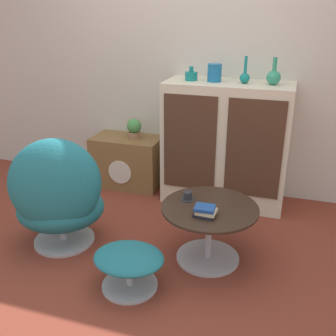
{
  "coord_description": "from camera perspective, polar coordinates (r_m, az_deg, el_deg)",
  "views": [
    {
      "loc": [
        0.94,
        -2.1,
        1.69
      ],
      "look_at": [
        0.08,
        0.56,
        0.55
      ],
      "focal_mm": 42.0,
      "sensor_mm": 36.0,
      "label": 1
    }
  ],
  "objects": [
    {
      "name": "potted_plant",
      "position": [
        3.85,
        -4.93,
        5.77
      ],
      "size": [
        0.14,
        0.14,
        0.2
      ],
      "color": "#996B4C",
      "rests_on": "tv_console"
    },
    {
      "name": "ottoman",
      "position": [
        2.59,
        -5.69,
        -13.44
      ],
      "size": [
        0.46,
        0.39,
        0.27
      ],
      "color": "#B7B7BC",
      "rests_on": "ground_plane"
    },
    {
      "name": "ground_plane",
      "position": [
        2.86,
        -5.16,
        -14.2
      ],
      "size": [
        12.0,
        12.0,
        0.0
      ],
      "primitive_type": "plane",
      "color": "brown"
    },
    {
      "name": "book_stack",
      "position": [
        2.6,
        5.43,
        -6.25
      ],
      "size": [
        0.15,
        0.13,
        0.07
      ],
      "color": "black",
      "rests_on": "coffee_table"
    },
    {
      "name": "vase_inner_left",
      "position": [
        3.46,
        6.77,
        13.58
      ],
      "size": [
        0.12,
        0.12,
        0.15
      ],
      "color": "#196699",
      "rests_on": "sideboard"
    },
    {
      "name": "tv_console",
      "position": [
        3.99,
        -5.89,
        0.97
      ],
      "size": [
        0.68,
        0.4,
        0.51
      ],
      "color": "brown",
      "rests_on": "ground_plane"
    },
    {
      "name": "vase_inner_right",
      "position": [
        3.43,
        11.09,
        12.91
      ],
      "size": [
        0.09,
        0.09,
        0.22
      ],
      "color": "#147A75",
      "rests_on": "sideboard"
    },
    {
      "name": "wall_back",
      "position": [
        3.76,
        3.41,
        16.2
      ],
      "size": [
        6.4,
        0.06,
        2.6
      ],
      "color": "beige",
      "rests_on": "ground_plane"
    },
    {
      "name": "vase_rightmost",
      "position": [
        3.41,
        15.07,
        12.69
      ],
      "size": [
        0.12,
        0.12,
        0.22
      ],
      "color": "#2D8E6B",
      "rests_on": "sideboard"
    },
    {
      "name": "egg_chair",
      "position": [
        2.98,
        -15.65,
        -4.13
      ],
      "size": [
        0.84,
        0.81,
        0.89
      ],
      "color": "#B7B7BC",
      "rests_on": "ground_plane"
    },
    {
      "name": "coffee_table",
      "position": [
        2.8,
        5.98,
        -8.3
      ],
      "size": [
        0.67,
        0.67,
        0.42
      ],
      "color": "#B7B7BC",
      "rests_on": "ground_plane"
    },
    {
      "name": "sideboard",
      "position": [
        3.59,
        8.35,
        3.45
      ],
      "size": [
        1.1,
        0.48,
        1.11
      ],
      "color": "beige",
      "rests_on": "ground_plane"
    },
    {
      "name": "teacup",
      "position": [
        2.81,
        2.85,
        -4.14
      ],
      "size": [
        0.1,
        0.1,
        0.06
      ],
      "color": "#2D2D33",
      "rests_on": "coffee_table"
    },
    {
      "name": "vase_leftmost",
      "position": [
        3.51,
        3.39,
        13.25
      ],
      "size": [
        0.11,
        0.11,
        0.12
      ],
      "color": "#147A75",
      "rests_on": "sideboard"
    }
  ]
}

